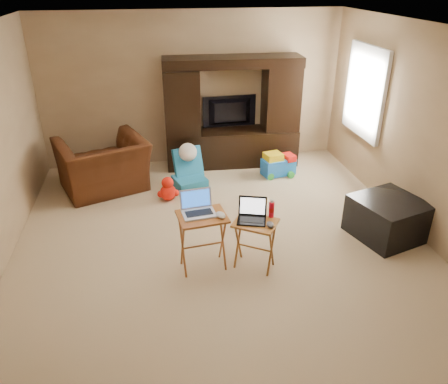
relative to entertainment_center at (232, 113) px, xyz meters
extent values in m
plane|color=beige|center=(-0.61, -2.44, -0.91)|extent=(5.50, 5.50, 0.00)
plane|color=silver|center=(-0.61, -2.44, 1.59)|extent=(5.50, 5.50, 0.00)
plane|color=tan|center=(-0.61, 0.31, 0.34)|extent=(5.00, 0.00, 5.00)
plane|color=tan|center=(-0.61, -5.19, 0.34)|extent=(5.00, 0.00, 5.00)
plane|color=tan|center=(1.89, -2.44, 0.34)|extent=(0.00, 5.50, 5.50)
plane|color=white|center=(1.87, -0.89, 0.49)|extent=(0.00, 1.20, 1.20)
cube|color=white|center=(1.85, -0.89, 0.49)|extent=(0.06, 1.14, 1.34)
cube|color=black|center=(0.00, 0.00, 0.00)|extent=(2.25, 0.67, 1.82)
imported|color=black|center=(0.00, 0.15, -0.04)|extent=(0.93, 0.16, 0.53)
imported|color=#4B2710|center=(-2.11, -0.67, -0.51)|extent=(1.53, 1.44, 0.80)
cube|color=black|center=(1.47, -2.64, -0.66)|extent=(0.96, 0.96, 0.50)
cube|color=#A75628|center=(-0.89, -2.90, -0.57)|extent=(0.56, 0.47, 0.67)
cube|color=#AA6E29|center=(-0.32, -2.99, -0.62)|extent=(0.57, 0.55, 0.59)
cube|color=#B8B8BD|center=(-0.92, -2.87, -0.12)|extent=(0.38, 0.33, 0.24)
cube|color=black|center=(-0.36, -2.97, -0.20)|extent=(0.37, 0.34, 0.24)
ellipsoid|color=silver|center=(-0.70, -2.97, -0.21)|extent=(0.13, 0.16, 0.06)
ellipsoid|color=#3F3F44|center=(-0.19, -3.11, -0.30)|extent=(0.09, 0.13, 0.05)
cylinder|color=red|center=(-0.13, -2.91, -0.23)|extent=(0.06, 0.06, 0.18)
camera|label=1|loc=(-1.37, -6.94, 2.10)|focal=35.00mm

